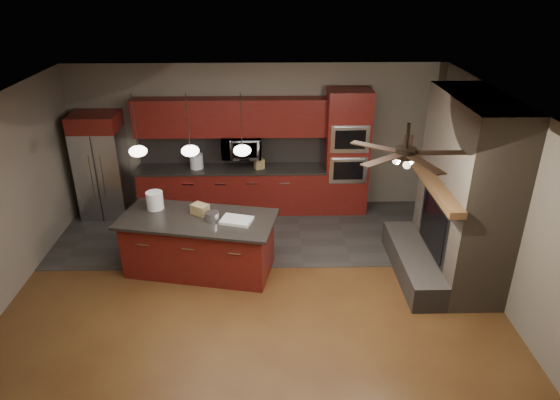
{
  "coord_description": "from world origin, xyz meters",
  "views": [
    {
      "loc": [
        0.24,
        -6.14,
        4.4
      ],
      "look_at": [
        0.4,
        0.6,
        1.21
      ],
      "focal_mm": 32.0,
      "sensor_mm": 36.0,
      "label": 1
    }
  ],
  "objects_px": {
    "counter_box": "(259,164)",
    "oven_tower": "(347,152)",
    "paint_tray": "(237,220)",
    "microwave": "(242,147)",
    "white_bucket": "(155,200)",
    "counter_bucket": "(197,161)",
    "kitchen_island": "(199,244)",
    "paint_can": "(212,217)",
    "cardboard_box": "(200,209)",
    "refrigerator": "(102,166)"
  },
  "relations": [
    {
      "from": "counter_box",
      "to": "oven_tower",
      "type": "bearing_deg",
      "value": -21.63
    },
    {
      "from": "paint_tray",
      "to": "microwave",
      "type": "bearing_deg",
      "value": 106.75
    },
    {
      "from": "microwave",
      "to": "white_bucket",
      "type": "xyz_separation_m",
      "value": [
        -1.28,
        -1.81,
        -0.24
      ]
    },
    {
      "from": "white_bucket",
      "to": "counter_bucket",
      "type": "height_order",
      "value": "white_bucket"
    },
    {
      "from": "paint_tray",
      "to": "counter_box",
      "type": "distance_m",
      "value": 2.21
    },
    {
      "from": "counter_bucket",
      "to": "counter_box",
      "type": "distance_m",
      "value": 1.19
    },
    {
      "from": "paint_tray",
      "to": "kitchen_island",
      "type": "bearing_deg",
      "value": -176.38
    },
    {
      "from": "counter_box",
      "to": "microwave",
      "type": "bearing_deg",
      "value": 139.91
    },
    {
      "from": "paint_can",
      "to": "counter_box",
      "type": "xyz_separation_m",
      "value": [
        0.67,
        2.14,
        0.01
      ]
    },
    {
      "from": "oven_tower",
      "to": "cardboard_box",
      "type": "bearing_deg",
      "value": -142.25
    },
    {
      "from": "white_bucket",
      "to": "counter_box",
      "type": "distance_m",
      "value": 2.35
    },
    {
      "from": "oven_tower",
      "to": "kitchen_island",
      "type": "height_order",
      "value": "oven_tower"
    },
    {
      "from": "oven_tower",
      "to": "paint_tray",
      "type": "relative_size",
      "value": 5.23
    },
    {
      "from": "paint_tray",
      "to": "counter_box",
      "type": "xyz_separation_m",
      "value": [
        0.31,
        2.19,
        0.05
      ]
    },
    {
      "from": "refrigerator",
      "to": "counter_box",
      "type": "xyz_separation_m",
      "value": [
        2.94,
        0.03,
        0.0
      ]
    },
    {
      "from": "microwave",
      "to": "paint_tray",
      "type": "bearing_deg",
      "value": -89.5
    },
    {
      "from": "white_bucket",
      "to": "cardboard_box",
      "type": "distance_m",
      "value": 0.76
    },
    {
      "from": "kitchen_island",
      "to": "white_bucket",
      "type": "relative_size",
      "value": 8.93
    },
    {
      "from": "kitchen_island",
      "to": "cardboard_box",
      "type": "bearing_deg",
      "value": 87.69
    },
    {
      "from": "kitchen_island",
      "to": "white_bucket",
      "type": "xyz_separation_m",
      "value": [
        -0.69,
        0.34,
        0.6
      ]
    },
    {
      "from": "counter_box",
      "to": "refrigerator",
      "type": "bearing_deg",
      "value": 157.5
    },
    {
      "from": "oven_tower",
      "to": "paint_tray",
      "type": "bearing_deg",
      "value": -131.23
    },
    {
      "from": "oven_tower",
      "to": "cardboard_box",
      "type": "height_order",
      "value": "oven_tower"
    },
    {
      "from": "oven_tower",
      "to": "microwave",
      "type": "bearing_deg",
      "value": 178.34
    },
    {
      "from": "refrigerator",
      "to": "oven_tower",
      "type": "bearing_deg",
      "value": 0.92
    },
    {
      "from": "paint_can",
      "to": "paint_tray",
      "type": "distance_m",
      "value": 0.37
    },
    {
      "from": "refrigerator",
      "to": "paint_can",
      "type": "xyz_separation_m",
      "value": [
        2.27,
        -2.11,
        -0.01
      ]
    },
    {
      "from": "oven_tower",
      "to": "microwave",
      "type": "xyz_separation_m",
      "value": [
        -1.98,
        0.06,
        0.11
      ]
    },
    {
      "from": "kitchen_island",
      "to": "cardboard_box",
      "type": "height_order",
      "value": "cardboard_box"
    },
    {
      "from": "paint_can",
      "to": "counter_bucket",
      "type": "xyz_separation_m",
      "value": [
        -0.51,
        2.19,
        0.05
      ]
    },
    {
      "from": "refrigerator",
      "to": "counter_box",
      "type": "relative_size",
      "value": 10.48
    },
    {
      "from": "refrigerator",
      "to": "paint_tray",
      "type": "bearing_deg",
      "value": -39.32
    },
    {
      "from": "paint_can",
      "to": "microwave",
      "type": "bearing_deg",
      "value": 81.28
    },
    {
      "from": "counter_bucket",
      "to": "counter_box",
      "type": "relative_size",
      "value": 1.47
    },
    {
      "from": "white_bucket",
      "to": "microwave",
      "type": "bearing_deg",
      "value": 54.75
    },
    {
      "from": "oven_tower",
      "to": "microwave",
      "type": "relative_size",
      "value": 3.25
    },
    {
      "from": "kitchen_island",
      "to": "counter_bucket",
      "type": "relative_size",
      "value": 8.98
    },
    {
      "from": "white_bucket",
      "to": "paint_can",
      "type": "bearing_deg",
      "value": -24.78
    },
    {
      "from": "white_bucket",
      "to": "counter_bucket",
      "type": "bearing_deg",
      "value": 76.48
    },
    {
      "from": "paint_tray",
      "to": "counter_box",
      "type": "bearing_deg",
      "value": 98.24
    },
    {
      "from": "kitchen_island",
      "to": "paint_tray",
      "type": "distance_m",
      "value": 0.78
    },
    {
      "from": "oven_tower",
      "to": "paint_can",
      "type": "xyz_separation_m",
      "value": [
        -2.32,
        -2.18,
        -0.2
      ]
    },
    {
      "from": "white_bucket",
      "to": "kitchen_island",
      "type": "bearing_deg",
      "value": -26.28
    },
    {
      "from": "white_bucket",
      "to": "cardboard_box",
      "type": "xyz_separation_m",
      "value": [
        0.73,
        -0.2,
        -0.06
      ]
    },
    {
      "from": "refrigerator",
      "to": "paint_can",
      "type": "relative_size",
      "value": 9.73
    },
    {
      "from": "cardboard_box",
      "to": "oven_tower",
      "type": "bearing_deg",
      "value": 71.94
    },
    {
      "from": "white_bucket",
      "to": "counter_box",
      "type": "height_order",
      "value": "white_bucket"
    },
    {
      "from": "kitchen_island",
      "to": "paint_can",
      "type": "height_order",
      "value": "paint_can"
    },
    {
      "from": "white_bucket",
      "to": "paint_tray",
      "type": "height_order",
      "value": "white_bucket"
    },
    {
      "from": "white_bucket",
      "to": "paint_tray",
      "type": "distance_m",
      "value": 1.39
    }
  ]
}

